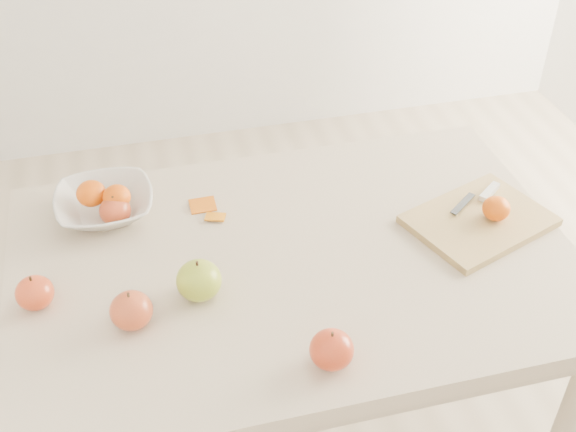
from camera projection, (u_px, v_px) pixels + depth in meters
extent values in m
cube|color=beige|center=(294.00, 263.00, 1.56)|extent=(1.20, 0.80, 0.04)
cylinder|color=#BCAA8E|center=(68.00, 317.00, 1.94)|extent=(0.06, 0.06, 0.71)
cylinder|color=#BCAA8E|center=(439.00, 252.00, 2.15)|extent=(0.06, 0.06, 0.71)
cube|color=tan|center=(479.00, 221.00, 1.62)|extent=(0.36, 0.31, 0.02)
ellipsoid|color=#C95C07|center=(496.00, 208.00, 1.60)|extent=(0.06, 0.06, 0.05)
imported|color=silver|center=(105.00, 204.00, 1.64)|extent=(0.22, 0.22, 0.05)
ellipsoid|color=#D96307|center=(91.00, 193.00, 1.63)|extent=(0.07, 0.07, 0.06)
ellipsoid|color=#D45A07|center=(117.00, 197.00, 1.62)|extent=(0.06, 0.06, 0.06)
cube|color=#CA5D0E|center=(203.00, 207.00, 1.68)|extent=(0.06, 0.05, 0.01)
cube|color=orange|center=(215.00, 218.00, 1.64)|extent=(0.05, 0.05, 0.01)
cube|color=white|center=(489.00, 192.00, 1.68)|extent=(0.07, 0.06, 0.01)
cube|color=#3D4045|center=(463.00, 204.00, 1.65)|extent=(0.08, 0.07, 0.00)
ellipsoid|color=#7CA017|center=(199.00, 280.00, 1.42)|extent=(0.09, 0.09, 0.08)
ellipsoid|color=#900205|center=(332.00, 350.00, 1.29)|extent=(0.08, 0.08, 0.07)
ellipsoid|color=maroon|center=(131.00, 310.00, 1.36)|extent=(0.08, 0.08, 0.07)
ellipsoid|color=maroon|center=(35.00, 293.00, 1.41)|extent=(0.07, 0.07, 0.07)
ellipsoid|color=maroon|center=(115.00, 211.00, 1.61)|extent=(0.07, 0.07, 0.06)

